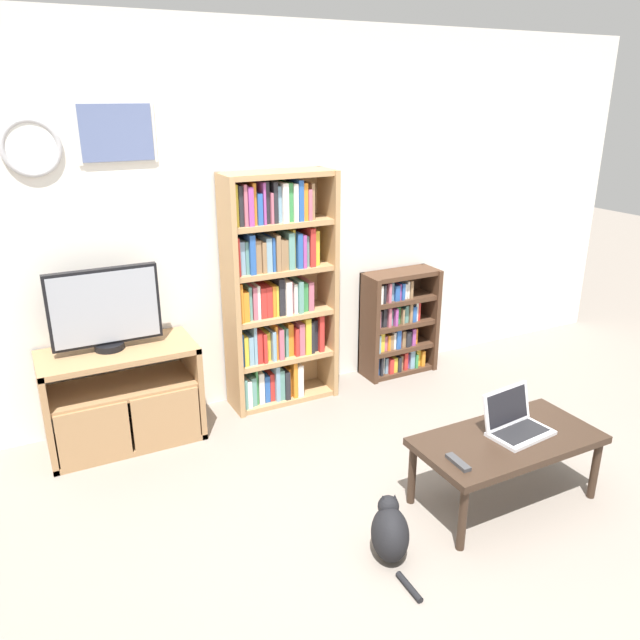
{
  "coord_description": "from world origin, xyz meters",
  "views": [
    {
      "loc": [
        -1.56,
        -2.03,
        2.14
      ],
      "look_at": [
        0.04,
        1.08,
        0.87
      ],
      "focal_mm": 35.0,
      "sensor_mm": 36.0,
      "label": 1
    }
  ],
  "objects_px": {
    "tv_stand": "(123,397)",
    "bookshelf_short": "(395,325)",
    "coffee_table": "(507,444)",
    "remote_near_laptop": "(458,462)",
    "television": "(105,310)",
    "bookshelf_tall": "(276,292)",
    "laptop": "(515,422)",
    "cat": "(390,531)"
  },
  "relations": [
    {
      "from": "television",
      "to": "bookshelf_short",
      "type": "distance_m",
      "value": 2.25
    },
    {
      "from": "television",
      "to": "coffee_table",
      "type": "height_order",
      "value": "television"
    },
    {
      "from": "remote_near_laptop",
      "to": "bookshelf_short",
      "type": "bearing_deg",
      "value": -112.58
    },
    {
      "from": "laptop",
      "to": "remote_near_laptop",
      "type": "bearing_deg",
      "value": -172.86
    },
    {
      "from": "television",
      "to": "bookshelf_tall",
      "type": "bearing_deg",
      "value": 3.61
    },
    {
      "from": "tv_stand",
      "to": "cat",
      "type": "height_order",
      "value": "tv_stand"
    },
    {
      "from": "remote_near_laptop",
      "to": "cat",
      "type": "bearing_deg",
      "value": 3.17
    },
    {
      "from": "tv_stand",
      "to": "bookshelf_short",
      "type": "height_order",
      "value": "bookshelf_short"
    },
    {
      "from": "coffee_table",
      "to": "bookshelf_short",
      "type": "bearing_deg",
      "value": 76.25
    },
    {
      "from": "tv_stand",
      "to": "laptop",
      "type": "relative_size",
      "value": 2.59
    },
    {
      "from": "tv_stand",
      "to": "remote_near_laptop",
      "type": "relative_size",
      "value": 5.87
    },
    {
      "from": "television",
      "to": "bookshelf_short",
      "type": "relative_size",
      "value": 0.78
    },
    {
      "from": "television",
      "to": "laptop",
      "type": "xyz_separation_m",
      "value": [
        1.85,
        -1.6,
        -0.45
      ]
    },
    {
      "from": "bookshelf_tall",
      "to": "bookshelf_short",
      "type": "distance_m",
      "value": 1.12
    },
    {
      "from": "television",
      "to": "cat",
      "type": "distance_m",
      "value": 2.12
    },
    {
      "from": "television",
      "to": "bookshelf_tall",
      "type": "xyz_separation_m",
      "value": [
        1.16,
        0.07,
        -0.07
      ]
    },
    {
      "from": "tv_stand",
      "to": "bookshelf_short",
      "type": "bearing_deg",
      "value": 3.54
    },
    {
      "from": "tv_stand",
      "to": "television",
      "type": "xyz_separation_m",
      "value": [
        -0.04,
        0.05,
        0.58
      ]
    },
    {
      "from": "bookshelf_tall",
      "to": "laptop",
      "type": "bearing_deg",
      "value": -67.65
    },
    {
      "from": "tv_stand",
      "to": "bookshelf_tall",
      "type": "bearing_deg",
      "value": 6.09
    },
    {
      "from": "bookshelf_tall",
      "to": "remote_near_laptop",
      "type": "distance_m",
      "value": 1.85
    },
    {
      "from": "laptop",
      "to": "remote_near_laptop",
      "type": "xyz_separation_m",
      "value": [
        -0.48,
        -0.11,
        -0.05
      ]
    },
    {
      "from": "coffee_table",
      "to": "remote_near_laptop",
      "type": "distance_m",
      "value": 0.42
    },
    {
      "from": "cat",
      "to": "remote_near_laptop",
      "type": "bearing_deg",
      "value": 24.71
    },
    {
      "from": "laptop",
      "to": "cat",
      "type": "height_order",
      "value": "laptop"
    },
    {
      "from": "bookshelf_tall",
      "to": "bookshelf_short",
      "type": "height_order",
      "value": "bookshelf_tall"
    },
    {
      "from": "coffee_table",
      "to": "remote_near_laptop",
      "type": "height_order",
      "value": "remote_near_laptop"
    },
    {
      "from": "bookshelf_tall",
      "to": "coffee_table",
      "type": "distance_m",
      "value": 1.87
    },
    {
      "from": "television",
      "to": "bookshelf_short",
      "type": "xyz_separation_m",
      "value": [
        2.19,
        0.09,
        -0.5
      ]
    },
    {
      "from": "coffee_table",
      "to": "remote_near_laptop",
      "type": "bearing_deg",
      "value": -168.89
    },
    {
      "from": "television",
      "to": "bookshelf_tall",
      "type": "height_order",
      "value": "bookshelf_tall"
    },
    {
      "from": "coffee_table",
      "to": "laptop",
      "type": "distance_m",
      "value": 0.13
    },
    {
      "from": "coffee_table",
      "to": "remote_near_laptop",
      "type": "relative_size",
      "value": 6.28
    },
    {
      "from": "bookshelf_tall",
      "to": "laptop",
      "type": "distance_m",
      "value": 1.85
    },
    {
      "from": "laptop",
      "to": "television",
      "type": "bearing_deg",
      "value": 132.93
    },
    {
      "from": "coffee_table",
      "to": "television",
      "type": "bearing_deg",
      "value": 137.4
    },
    {
      "from": "television",
      "to": "cat",
      "type": "height_order",
      "value": "television"
    },
    {
      "from": "bookshelf_short",
      "to": "cat",
      "type": "relative_size",
      "value": 1.76
    },
    {
      "from": "coffee_table",
      "to": "remote_near_laptop",
      "type": "xyz_separation_m",
      "value": [
        -0.41,
        -0.08,
        0.05
      ]
    },
    {
      "from": "coffee_table",
      "to": "tv_stand",
      "type": "bearing_deg",
      "value": 137.62
    },
    {
      "from": "bookshelf_short",
      "to": "television",
      "type": "bearing_deg",
      "value": -177.73
    },
    {
      "from": "bookshelf_short",
      "to": "remote_near_laptop",
      "type": "relative_size",
      "value": 5.21
    }
  ]
}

